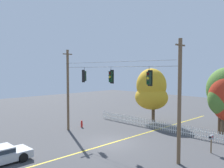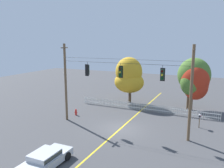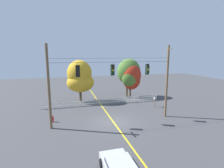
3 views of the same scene
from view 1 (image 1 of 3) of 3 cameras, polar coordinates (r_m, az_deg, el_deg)
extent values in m
plane|color=#424244|center=(21.86, -0.17, -13.66)|extent=(80.00, 80.00, 0.00)
cube|color=gold|center=(21.85, -0.17, -13.65)|extent=(0.16, 36.00, 0.01)
cylinder|color=brown|center=(26.09, -10.29, -1.44)|extent=(0.26, 0.26, 8.48)
cylinder|color=brown|center=(16.98, 15.50, -4.06)|extent=(0.26, 0.26, 8.48)
cube|color=brown|center=(26.05, -10.37, 6.90)|extent=(0.10, 1.10, 0.10)
cube|color=brown|center=(16.92, 15.70, 8.77)|extent=(0.10, 1.10, 0.10)
cylinder|color=black|center=(20.90, -0.18, 4.03)|extent=(12.91, 0.02, 0.02)
cylinder|color=black|center=(20.74, -0.67, 5.17)|extent=(12.91, 0.02, 0.02)
cylinder|color=black|center=(23.71, -6.48, 3.49)|extent=(0.03, 0.03, 0.37)
cube|color=black|center=(23.63, -6.72, 1.86)|extent=(0.43, 0.02, 1.21)
cube|color=#1E3323|center=(23.71, -6.47, 1.87)|extent=(0.30, 0.24, 0.98)
cylinder|color=#410706|center=(23.79, -6.22, 2.66)|extent=(0.20, 0.03, 0.20)
cube|color=#1E3323|center=(23.82, -6.14, 2.93)|extent=(0.22, 0.12, 0.06)
cylinder|color=yellow|center=(23.80, -6.22, 1.87)|extent=(0.20, 0.03, 0.20)
cube|color=#1E3323|center=(23.82, -6.13, 2.15)|extent=(0.22, 0.12, 0.06)
cylinder|color=#073513|center=(23.81, -6.21, 1.09)|extent=(0.20, 0.03, 0.20)
cube|color=#1E3323|center=(23.83, -6.13, 1.37)|extent=(0.22, 0.12, 0.06)
cylinder|color=black|center=(20.93, -0.26, 3.52)|extent=(0.03, 0.03, 0.37)
cube|color=black|center=(21.03, 0.00, 1.72)|extent=(0.43, 0.02, 1.18)
cube|color=black|center=(20.94, -0.26, 1.71)|extent=(0.30, 0.24, 0.95)
cylinder|color=#410706|center=(20.84, -0.52, 2.57)|extent=(0.20, 0.03, 0.20)
cube|color=black|center=(20.81, -0.61, 2.89)|extent=(0.22, 0.12, 0.06)
cylinder|color=yellow|center=(20.84, -0.52, 1.70)|extent=(0.20, 0.03, 0.20)
cube|color=black|center=(20.81, -0.61, 2.02)|extent=(0.22, 0.12, 0.06)
cylinder|color=#073513|center=(20.86, -0.52, 0.83)|extent=(0.20, 0.03, 0.20)
cube|color=black|center=(20.82, -0.61, 1.15)|extent=(0.22, 0.12, 0.06)
cylinder|color=black|center=(18.24, 8.69, 3.49)|extent=(0.03, 0.03, 0.39)
cube|color=black|center=(18.36, 8.91, 1.38)|extent=(0.43, 0.02, 1.19)
cube|color=#1E3323|center=(18.25, 8.67, 1.37)|extent=(0.30, 0.24, 0.96)
cylinder|color=#410706|center=(18.14, 8.42, 2.37)|extent=(0.20, 0.03, 0.20)
cube|color=#1E3323|center=(18.10, 8.34, 2.73)|extent=(0.22, 0.12, 0.06)
cylinder|color=yellow|center=(18.14, 8.41, 1.36)|extent=(0.20, 0.03, 0.20)
cube|color=#1E3323|center=(18.10, 8.33, 1.72)|extent=(0.22, 0.12, 0.06)
cylinder|color=#073513|center=(18.16, 8.40, 0.35)|extent=(0.20, 0.03, 0.20)
cube|color=#1E3323|center=(18.12, 8.32, 0.71)|extent=(0.22, 0.12, 0.06)
cube|color=silver|center=(32.27, -2.04, -7.18)|extent=(0.06, 0.04, 1.00)
cube|color=silver|center=(32.11, -1.77, -7.23)|extent=(0.06, 0.04, 1.00)
cube|color=silver|center=(31.95, -1.49, -7.29)|extent=(0.06, 0.04, 1.00)
cube|color=silver|center=(31.78, -1.22, -7.34)|extent=(0.06, 0.04, 1.00)
cube|color=silver|center=(31.62, -0.94, -7.39)|extent=(0.06, 0.04, 1.00)
cube|color=silver|center=(31.47, -0.65, -7.45)|extent=(0.06, 0.04, 1.00)
cube|color=silver|center=(31.31, -0.37, -7.50)|extent=(0.06, 0.04, 1.00)
cube|color=silver|center=(31.15, -0.08, -7.56)|extent=(0.06, 0.04, 1.00)
cube|color=silver|center=(30.99, 0.21, -7.62)|extent=(0.06, 0.04, 1.00)
cube|color=silver|center=(30.84, 0.51, -7.67)|extent=(0.06, 0.04, 1.00)
cube|color=silver|center=(30.68, 0.81, -7.73)|extent=(0.06, 0.04, 1.00)
cube|color=silver|center=(30.53, 1.11, -7.79)|extent=(0.06, 0.04, 1.00)
cube|color=silver|center=(30.38, 1.41, -7.84)|extent=(0.06, 0.04, 1.00)
cube|color=silver|center=(30.22, 1.72, -7.90)|extent=(0.06, 0.04, 1.00)
cube|color=silver|center=(30.07, 2.03, -7.96)|extent=(0.06, 0.04, 1.00)
cube|color=silver|center=(29.92, 2.34, -8.02)|extent=(0.06, 0.04, 1.00)
cube|color=silver|center=(29.77, 2.66, -8.08)|extent=(0.06, 0.04, 1.00)
cube|color=silver|center=(29.62, 2.98, -8.13)|extent=(0.06, 0.04, 1.00)
cube|color=silver|center=(29.48, 3.30, -8.19)|extent=(0.06, 0.04, 1.00)
cube|color=silver|center=(29.33, 3.63, -8.25)|extent=(0.06, 0.04, 1.00)
cube|color=silver|center=(29.18, 3.96, -8.31)|extent=(0.06, 0.04, 1.00)
cube|color=silver|center=(29.04, 4.30, -8.37)|extent=(0.06, 0.04, 1.00)
cube|color=silver|center=(28.90, 4.63, -8.43)|extent=(0.06, 0.04, 1.00)
cube|color=silver|center=(28.75, 4.97, -8.50)|extent=(0.06, 0.04, 1.00)
cube|color=silver|center=(28.61, 5.32, -8.56)|extent=(0.06, 0.04, 1.00)
cube|color=silver|center=(28.47, 5.66, -8.62)|extent=(0.06, 0.04, 1.00)
cube|color=silver|center=(28.33, 6.02, -8.68)|extent=(0.06, 0.04, 1.00)
cube|color=silver|center=(28.19, 6.37, -8.74)|extent=(0.06, 0.04, 1.00)
cube|color=silver|center=(28.05, 6.73, -8.80)|extent=(0.06, 0.04, 1.00)
cube|color=silver|center=(27.92, 7.09, -8.87)|extent=(0.06, 0.04, 1.00)
cube|color=silver|center=(27.78, 7.46, -8.93)|extent=(0.06, 0.04, 1.00)
cube|color=silver|center=(27.65, 7.83, -8.99)|extent=(0.06, 0.04, 1.00)
cube|color=silver|center=(27.52, 8.20, -9.06)|extent=(0.06, 0.04, 1.00)
cube|color=silver|center=(27.39, 8.58, -9.12)|extent=(0.06, 0.04, 1.00)
cube|color=silver|center=(27.25, 8.96, -9.18)|extent=(0.06, 0.04, 1.00)
cube|color=silver|center=(27.13, 9.34, -9.25)|extent=(0.06, 0.04, 1.00)
cube|color=silver|center=(27.00, 9.73, -9.31)|extent=(0.06, 0.04, 1.00)
cube|color=silver|center=(26.87, 10.12, -9.38)|extent=(0.06, 0.04, 1.00)
cube|color=silver|center=(26.75, 10.52, -9.44)|extent=(0.06, 0.04, 1.00)
cube|color=silver|center=(26.62, 10.92, -9.51)|extent=(0.06, 0.04, 1.00)
cube|color=silver|center=(26.50, 11.32, -9.57)|extent=(0.06, 0.04, 1.00)
cube|color=silver|center=(26.38, 11.73, -9.64)|extent=(0.06, 0.04, 1.00)
cube|color=silver|center=(26.26, 12.14, -9.70)|extent=(0.06, 0.04, 1.00)
cube|color=silver|center=(26.14, 12.56, -9.77)|extent=(0.06, 0.04, 1.00)
cube|color=silver|center=(26.02, 12.97, -9.83)|extent=(0.06, 0.04, 1.00)
cube|color=silver|center=(25.90, 13.40, -9.90)|extent=(0.06, 0.04, 1.00)
cube|color=silver|center=(25.79, 13.82, -9.96)|extent=(0.06, 0.04, 1.00)
cube|color=silver|center=(25.68, 14.26, -10.03)|extent=(0.06, 0.04, 1.00)
cube|color=silver|center=(25.56, 14.69, -10.09)|extent=(0.06, 0.04, 1.00)
cube|color=silver|center=(25.45, 15.13, -10.16)|extent=(0.06, 0.04, 1.00)
cube|color=silver|center=(25.35, 15.57, -10.23)|extent=(0.06, 0.04, 1.00)
cube|color=silver|center=(25.24, 16.02, -10.29)|extent=(0.06, 0.04, 1.00)
cube|color=silver|center=(25.13, 16.47, -10.36)|extent=(0.06, 0.04, 1.00)
cube|color=silver|center=(25.03, 16.93, -10.42)|extent=(0.06, 0.04, 1.00)
cube|color=silver|center=(24.93, 17.39, -10.49)|extent=(0.06, 0.04, 1.00)
cube|color=silver|center=(24.83, 17.85, -10.55)|extent=(0.06, 0.04, 1.00)
cube|color=silver|center=(24.73, 18.31, -10.62)|extent=(0.06, 0.04, 1.00)
cube|color=silver|center=(24.63, 18.79, -10.68)|extent=(0.06, 0.04, 1.00)
cube|color=silver|center=(24.53, 19.26, -10.75)|extent=(0.06, 0.04, 1.00)
cube|color=silver|center=(24.44, 19.74, -10.81)|extent=(0.06, 0.04, 1.00)
cube|color=silver|center=(24.34, 20.22, -10.87)|extent=(0.06, 0.04, 1.00)
cube|color=silver|center=(24.25, 20.71, -10.94)|extent=(0.06, 0.04, 1.00)
cube|color=silver|center=(24.16, 21.20, -11.00)|extent=(0.06, 0.04, 1.00)
cube|color=silver|center=(24.08, 21.69, -11.06)|extent=(0.06, 0.04, 1.00)
cube|color=silver|center=(23.99, 22.19, -11.13)|extent=(0.06, 0.04, 1.00)
cube|color=silver|center=(23.91, 22.69, -11.19)|extent=(0.06, 0.04, 1.00)
cube|color=silver|center=(23.82, 23.20, -11.25)|extent=(0.06, 0.04, 1.00)
cube|color=silver|center=(23.74, 23.71, -11.31)|extent=(0.06, 0.04, 1.00)
cube|color=silver|center=(23.67, 24.22, -11.37)|extent=(0.06, 0.04, 1.00)
cube|color=silver|center=(23.59, 24.73, -11.43)|extent=(0.06, 0.04, 1.00)
cube|color=silver|center=(26.63, 11.15, -9.95)|extent=(17.67, 0.03, 0.08)
cube|color=silver|center=(26.54, 11.16, -9.07)|extent=(17.67, 0.03, 0.08)
cylinder|color=brown|center=(30.63, 9.63, -6.58)|extent=(0.40, 0.40, 2.28)
ellipsoid|color=gold|center=(29.95, 9.18, -3.10)|extent=(4.21, 3.49, 2.97)
ellipsoid|color=gold|center=(30.15, 9.05, -1.24)|extent=(3.40, 3.16, 4.17)
ellipsoid|color=gold|center=(29.97, 9.17, -0.33)|extent=(3.80, 3.35, 4.14)
cylinder|color=brown|center=(26.96, 23.89, -7.74)|extent=(0.33, 0.33, 2.68)
ellipsoid|color=#4C752D|center=(26.12, 24.48, -3.30)|extent=(2.87, 2.46, 3.27)
cylinder|color=brown|center=(26.49, 24.48, -8.55)|extent=(0.34, 0.34, 2.14)
cylinder|color=black|center=(20.19, -22.25, -14.41)|extent=(0.19, 0.64, 0.64)
cylinder|color=black|center=(18.64, -20.05, -15.88)|extent=(0.19, 0.64, 0.64)
cube|color=white|center=(20.06, -19.75, -13.78)|extent=(0.20, 0.04, 0.10)
cube|color=white|center=(19.22, -18.46, -14.53)|extent=(0.20, 0.04, 0.10)
cylinder|color=red|center=(27.68, -7.11, -9.41)|extent=(0.22, 0.22, 0.59)
sphere|color=red|center=(27.60, -7.12, -8.67)|extent=(0.20, 0.20, 0.20)
cylinder|color=red|center=(27.79, -7.30, -9.29)|extent=(0.08, 0.08, 0.08)
cylinder|color=red|center=(27.56, -6.92, -9.40)|extent=(0.08, 0.08, 0.08)
cube|color=brown|center=(20.73, 22.19, -13.30)|extent=(0.08, 0.08, 1.09)
cube|color=#99999E|center=(20.55, 22.23, -11.56)|extent=(0.22, 0.44, 0.20)
cylinder|color=#99999E|center=(20.53, 22.24, -11.29)|extent=(0.22, 0.44, 0.22)
cube|color=red|center=(20.38, 22.47, -11.36)|extent=(0.02, 0.08, 0.12)
camera|label=2|loc=(8.89, -85.96, 15.48)|focal=36.60mm
camera|label=3|loc=(20.23, -53.43, 5.17)|focal=27.82mm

